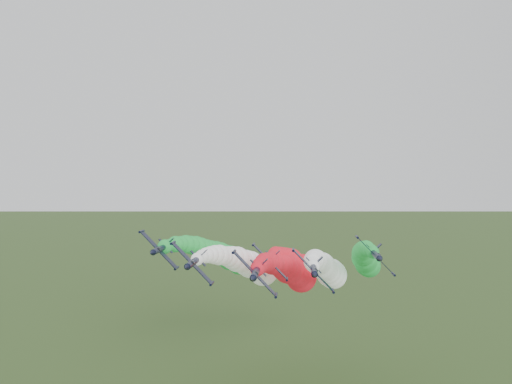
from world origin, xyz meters
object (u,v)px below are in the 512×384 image
jet_lead (290,271)px  jet_inner_left (248,265)px  jet_outer_right (366,259)px  jet_outer_left (221,255)px  jet_inner_right (326,269)px  jet_trail (295,263)px

jet_lead → jet_inner_left: size_ratio=1.00×
jet_outer_right → jet_outer_left: bearing=-176.6°
jet_inner_right → jet_inner_left: bearing=-178.1°
jet_lead → jet_inner_right: (9.37, 5.60, -0.29)m
jet_lead → jet_outer_right: (21.04, 14.25, 1.24)m
jet_inner_left → jet_trail: size_ratio=1.01×
jet_lead → jet_outer_right: size_ratio=1.01×
jet_outer_left → jet_outer_right: 40.83m
jet_inner_right → jet_outer_left: bearing=167.9°
jet_lead → jet_outer_left: 23.10m
jet_outer_left → jet_lead: bearing=-31.0°
jet_inner_left → jet_lead: bearing=-23.5°
jet_lead → jet_outer_left: jet_outer_left is taller
jet_lead → jet_outer_right: jet_outer_right is taller
jet_inner_left → jet_outer_right: (32.33, 9.33, 0.50)m
jet_inner_left → jet_trail: bearing=50.7°
jet_outer_left → jet_outer_right: bearing=3.4°
jet_lead → jet_outer_right: bearing=34.1°
jet_inner_left → jet_outer_right: bearing=16.1°
jet_inner_left → jet_outer_left: 10.99m
jet_inner_right → jet_outer_right: 14.61m
jet_outer_left → jet_inner_left: bearing=-39.5°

